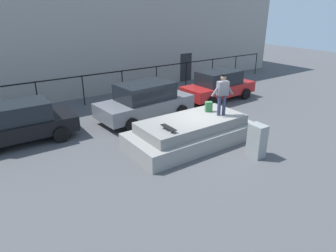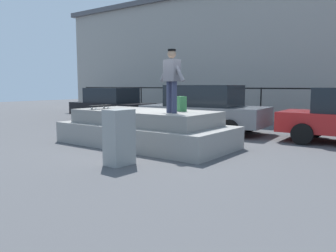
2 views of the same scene
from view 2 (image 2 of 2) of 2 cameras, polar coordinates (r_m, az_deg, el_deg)
name	(u,v)px [view 2 (image 2 of 2)]	position (r m, az deg, el deg)	size (l,w,h in m)	color
ground_plane	(164,147)	(9.74, -0.59, -3.55)	(60.00, 60.00, 0.00)	#4C4C4F
concrete_ledge	(145,129)	(10.02, -3.93, -0.55)	(5.22, 2.41, 1.03)	gray
skateboarder	(172,76)	(8.91, 0.63, 8.38)	(0.97, 0.35, 1.66)	#2D334C
skateboard	(100,106)	(10.65, -11.36, 3.36)	(0.23, 0.77, 0.12)	black
backpack	(181,104)	(9.49, 2.24, 3.75)	(0.28, 0.20, 0.42)	#33723F
car_black_sedan_near	(111,104)	(16.70, -9.54, 3.59)	(4.28, 2.08, 1.64)	black
car_grey_sedan_mid	(204,108)	(12.84, 6.05, 2.96)	(4.82, 2.49, 1.77)	slate
utility_box	(119,137)	(7.56, -8.22, -1.90)	(0.44, 0.60, 1.24)	gray
fence_row	(261,98)	(15.94, 15.37, 4.61)	(24.06, 0.06, 1.67)	black
warehouse_building	(297,55)	(21.03, 20.96, 11.08)	(29.76, 8.29, 6.93)	gray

